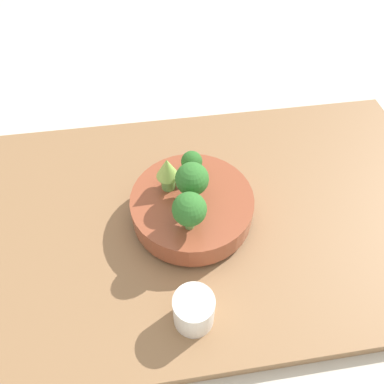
% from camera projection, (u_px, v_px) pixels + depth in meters
% --- Properties ---
extents(ground_plane, '(6.00, 6.00, 0.00)m').
position_uv_depth(ground_plane, '(202.00, 222.00, 0.88)').
color(ground_plane, beige).
extents(table, '(1.17, 0.68, 0.04)m').
position_uv_depth(table, '(203.00, 217.00, 0.87)').
color(table, olive).
rests_on(table, ground_plane).
extents(bowl, '(0.26, 0.26, 0.07)m').
position_uv_depth(bowl, '(192.00, 207.00, 0.82)').
color(bowl, brown).
rests_on(bowl, table).
extents(broccoli_floret_front, '(0.05, 0.05, 0.06)m').
position_uv_depth(broccoli_floret_front, '(192.00, 162.00, 0.81)').
color(broccoli_floret_front, '#7AB256').
rests_on(broccoli_floret_front, bowl).
extents(broccoli_floret_back, '(0.07, 0.07, 0.09)m').
position_uv_depth(broccoli_floret_back, '(189.00, 210.00, 0.70)').
color(broccoli_floret_back, '#609347').
rests_on(broccoli_floret_back, bowl).
extents(broccoli_floret_center, '(0.07, 0.07, 0.10)m').
position_uv_depth(broccoli_floret_center, '(192.00, 180.00, 0.75)').
color(broccoli_floret_center, '#6BA34C').
rests_on(broccoli_floret_center, bowl).
extents(romanesco_piece_near, '(0.05, 0.05, 0.08)m').
position_uv_depth(romanesco_piece_near, '(167.00, 171.00, 0.77)').
color(romanesco_piece_near, '#6BA34C').
rests_on(romanesco_piece_near, bowl).
extents(cup, '(0.08, 0.08, 0.08)m').
position_uv_depth(cup, '(194.00, 310.00, 0.67)').
color(cup, silver).
rests_on(cup, table).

